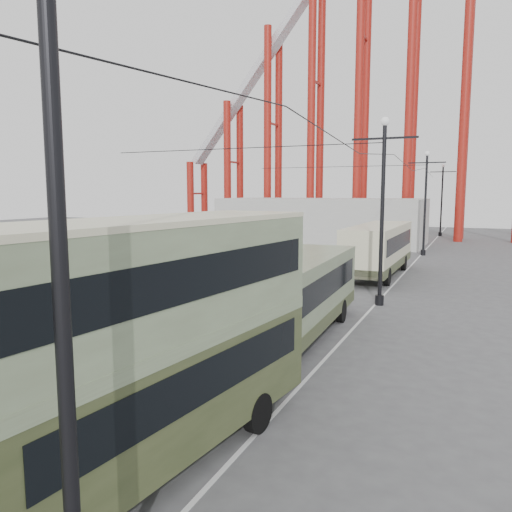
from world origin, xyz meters
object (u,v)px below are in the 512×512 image
at_px(single_decker_green, 293,295).
at_px(single_decker_cream, 379,247).
at_px(pedestrian, 199,350).
at_px(double_decker_bus, 140,335).

distance_m(single_decker_green, single_decker_cream, 16.60).
relative_size(single_decker_green, pedestrian, 6.48).
bearing_deg(single_decker_green, single_decker_cream, 87.31).
height_order(double_decker_bus, single_decker_cream, double_decker_bus).
bearing_deg(pedestrian, single_decker_cream, -95.96).
relative_size(double_decker_bus, pedestrian, 5.69).
xyz_separation_m(single_decker_green, single_decker_cream, (0.24, 16.60, 0.18)).
xyz_separation_m(double_decker_bus, single_decker_cream, (-0.10, 26.54, -0.95)).
bearing_deg(double_decker_bus, pedestrian, 115.16).
height_order(double_decker_bus, single_decker_green, double_decker_bus).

